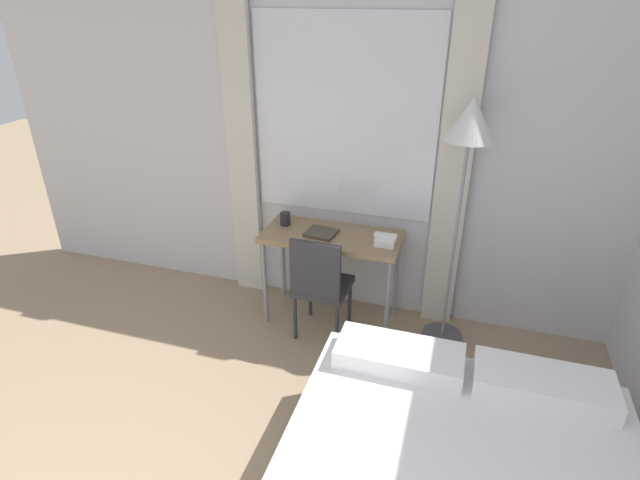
{
  "coord_description": "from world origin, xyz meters",
  "views": [
    {
      "loc": [
        1.14,
        -0.23,
        2.48
      ],
      "look_at": [
        0.23,
        2.69,
        0.93
      ],
      "focal_mm": 28.0,
      "sensor_mm": 36.0,
      "label": 1
    }
  ],
  "objects_px": {
    "desk": "(332,244)",
    "book": "(321,233)",
    "mug": "(285,219)",
    "telephone": "(385,240)",
    "standing_lamp": "(468,145)",
    "desk_chair": "(320,282)"
  },
  "relations": [
    {
      "from": "telephone",
      "to": "mug",
      "type": "height_order",
      "value": "mug"
    },
    {
      "from": "mug",
      "to": "book",
      "type": "bearing_deg",
      "value": -13.95
    },
    {
      "from": "telephone",
      "to": "book",
      "type": "height_order",
      "value": "telephone"
    },
    {
      "from": "standing_lamp",
      "to": "book",
      "type": "height_order",
      "value": "standing_lamp"
    },
    {
      "from": "standing_lamp",
      "to": "book",
      "type": "bearing_deg",
      "value": -178.09
    },
    {
      "from": "desk",
      "to": "standing_lamp",
      "type": "bearing_deg",
      "value": 0.71
    },
    {
      "from": "book",
      "to": "mug",
      "type": "height_order",
      "value": "mug"
    },
    {
      "from": "book",
      "to": "desk_chair",
      "type": "bearing_deg",
      "value": -74.77
    },
    {
      "from": "mug",
      "to": "telephone",
      "type": "bearing_deg",
      "value": -7.09
    },
    {
      "from": "desk",
      "to": "desk_chair",
      "type": "bearing_deg",
      "value": -93.14
    },
    {
      "from": "desk",
      "to": "book",
      "type": "xyz_separation_m",
      "value": [
        -0.08,
        -0.02,
        0.09
      ]
    },
    {
      "from": "desk",
      "to": "book",
      "type": "height_order",
      "value": "book"
    },
    {
      "from": "standing_lamp",
      "to": "mug",
      "type": "relative_size",
      "value": 17.86
    },
    {
      "from": "desk_chair",
      "to": "book",
      "type": "relative_size",
      "value": 3.57
    },
    {
      "from": "book",
      "to": "mug",
      "type": "xyz_separation_m",
      "value": [
        -0.33,
        0.08,
        0.04
      ]
    },
    {
      "from": "desk",
      "to": "standing_lamp",
      "type": "relative_size",
      "value": 0.57
    },
    {
      "from": "mug",
      "to": "desk",
      "type": "bearing_deg",
      "value": -8.31
    },
    {
      "from": "telephone",
      "to": "mug",
      "type": "bearing_deg",
      "value": 172.91
    },
    {
      "from": "desk_chair",
      "to": "standing_lamp",
      "type": "bearing_deg",
      "value": 18.39
    },
    {
      "from": "book",
      "to": "mug",
      "type": "relative_size",
      "value": 2.37
    },
    {
      "from": "standing_lamp",
      "to": "mug",
      "type": "distance_m",
      "value": 1.51
    },
    {
      "from": "telephone",
      "to": "standing_lamp",
      "type": "bearing_deg",
      "value": 6.43
    }
  ]
}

